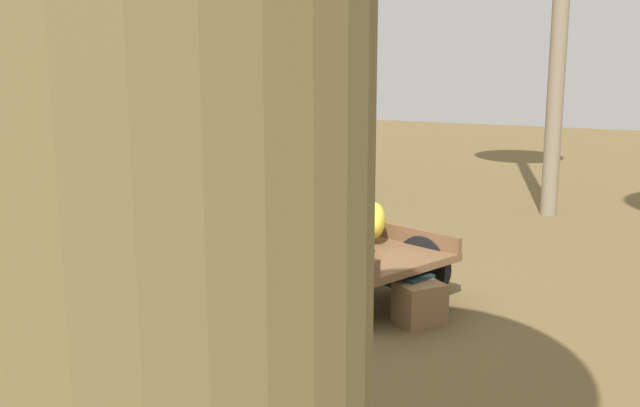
# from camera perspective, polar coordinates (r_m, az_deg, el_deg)

# --- Properties ---
(ground_plane) EXTENTS (60.00, 60.00, 0.00)m
(ground_plane) POSITION_cam_1_polar(r_m,az_deg,el_deg) (10.36, -1.62, -6.78)
(ground_plane) COLOR brown
(truck) EXTENTS (4.66, 2.77, 1.86)m
(truck) POSITION_cam_1_polar(r_m,az_deg,el_deg) (10.54, -1.85, -1.18)
(truck) COLOR #162829
(truck) RESTS_ON ground
(farmer) EXTENTS (0.54, 0.50, 1.78)m
(farmer) POSITION_cam_1_polar(r_m,az_deg,el_deg) (8.19, -2.80, -4.22)
(farmer) COLOR #454E6B
(farmer) RESTS_ON ground
(wooden_crate) EXTENTS (0.70, 0.72, 0.52)m
(wooden_crate) POSITION_cam_1_polar(r_m,az_deg,el_deg) (9.03, 7.93, -7.86)
(wooden_crate) COLOR brown
(wooden_crate) RESTS_ON ground
(loose_banana_bunch) EXTENTS (0.61, 0.64, 0.32)m
(loose_banana_bunch) POSITION_cam_1_polar(r_m,az_deg,el_deg) (8.98, -11.47, -8.80)
(loose_banana_bunch) COLOR tan
(loose_banana_bunch) RESTS_ON ground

